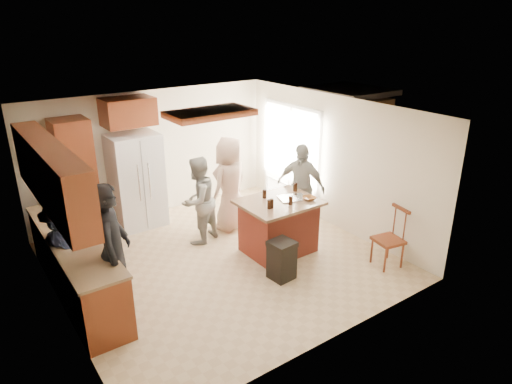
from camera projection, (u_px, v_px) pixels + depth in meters
room_shell at (341, 147)px, 10.92m from camera, size 8.00×5.20×5.00m
person_front_left at (113, 252)px, 5.92m from camera, size 0.77×0.85×1.92m
person_behind_left at (198, 201)px, 7.99m from camera, size 0.89×0.73×1.58m
person_behind_right at (230, 184)px, 8.47m from camera, size 1.02×0.85×1.79m
person_side_right at (300, 186)px, 8.54m from camera, size 0.84×1.09×1.65m
person_counter at (66, 251)px, 6.35m from camera, size 0.76×1.08×1.53m
left_cabinetry at (67, 235)px, 6.37m from camera, size 0.64×3.00×2.30m
back_wall_units at (90, 163)px, 8.07m from camera, size 1.80×0.60×2.45m
refrigerator at (137, 181)px, 8.61m from camera, size 0.90×0.76×1.80m
kitchen_island at (278, 226)px, 7.77m from camera, size 1.28×1.03×0.93m
island_items at (291, 198)px, 7.62m from camera, size 0.94×0.67×0.15m
trash_bin at (282, 260)px, 7.00m from camera, size 0.39×0.39×0.63m
spindle_chair at (389, 240)px, 7.32m from camera, size 0.49×0.49×0.99m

